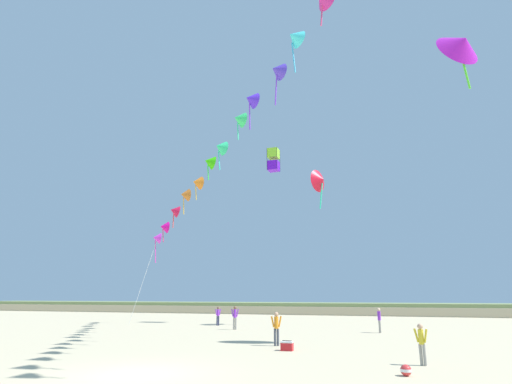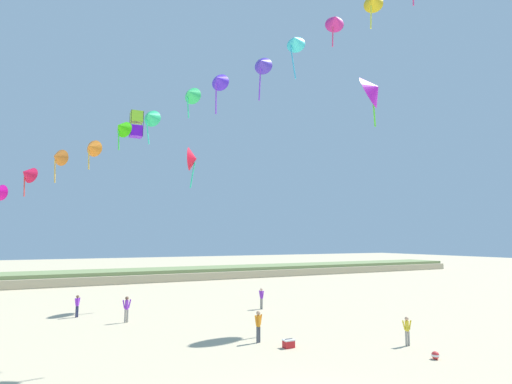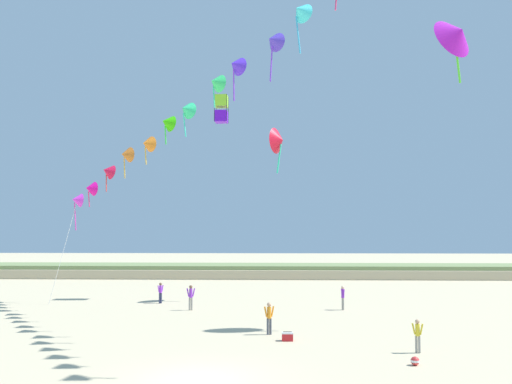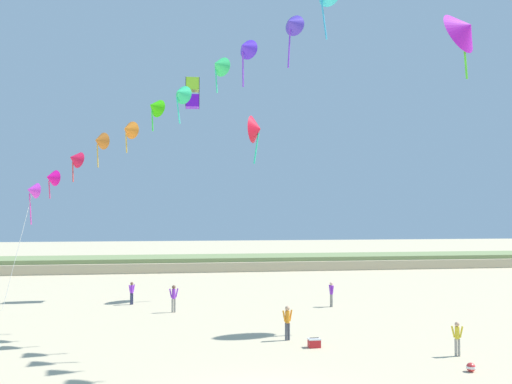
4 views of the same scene
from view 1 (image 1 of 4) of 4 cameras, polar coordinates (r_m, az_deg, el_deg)
The scene contains 13 objects.
ground_plane at distance 15.23m, azimuth -16.87°, elevation -23.71°, with size 240.00×240.00×0.00m, color beige.
dune_ridge at distance 59.53m, azimuth 9.84°, elevation -16.06°, with size 120.00×8.57×1.51m.
person_near_left at distance 36.84m, azimuth -5.45°, elevation -17.04°, with size 0.44×0.46×1.59m.
person_mid_center at distance 30.98m, azimuth 17.20°, elevation -16.87°, with size 0.23×0.59×1.69m.
person_far_left at distance 32.45m, azimuth -3.03°, elevation -17.26°, with size 0.62×0.24×1.75m.
person_far_right at distance 17.49m, azimuth 22.56°, elevation -19.07°, with size 0.52×0.26×1.51m.
person_far_center at distance 22.33m, azimuth 2.93°, elevation -18.59°, with size 0.59×0.29×1.71m.
kite_banner_string at distance 27.97m, azimuth -1.52°, elevation 11.67°, with size 27.87×23.06×22.03m.
large_kite_low_lead at distance 28.37m, azimuth 27.27°, elevation 18.24°, with size 3.27×2.98×4.35m.
large_kite_mid_trail at distance 37.79m, azimuth 9.20°, elevation 1.67°, with size 1.65×2.26×3.79m.
large_kite_high_solo at distance 40.92m, azimuth 2.51°, elevation 4.60°, with size 1.13×1.13×2.33m.
beach_cooler at distance 20.60m, azimuth 4.46°, elevation -21.08°, with size 0.58×0.41×0.46m.
beach_ball at distance 15.24m, azimuth 20.63°, elevation -22.73°, with size 0.36×0.36×0.36m.
Camera 1 is at (8.17, -12.59, 2.59)m, focal length 28.00 mm.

